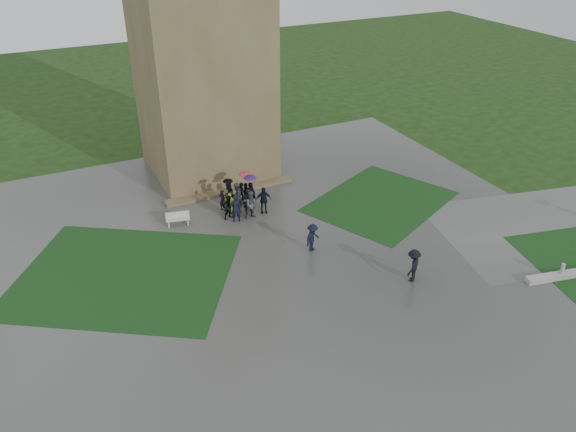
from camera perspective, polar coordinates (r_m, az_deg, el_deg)
name	(u,v)px	position (r m, az deg, el deg)	size (l,w,h in m)	color
ground	(300,274)	(30.22, 1.24, -5.91)	(120.00, 120.00, 0.00)	black
plaza	(284,255)	(31.69, -0.39, -4.00)	(34.00, 34.00, 0.02)	#3A3A38
lawn_inset_left	(125,274)	(31.38, -16.26, -5.72)	(11.00, 9.00, 0.01)	black
lawn_inset_right	(381,201)	(37.67, 9.39, 1.47)	(9.00, 7.00, 0.01)	black
tower	(200,45)	(39.48, -8.91, 16.79)	(8.00, 8.00, 18.00)	brown
tower_plinth	(230,191)	(38.53, -5.88, 2.58)	(9.00, 0.80, 0.22)	brown
bench	(178,219)	(34.98, -11.13, -0.26)	(1.51, 0.76, 0.84)	beige
visitor_cluster	(243,197)	(35.68, -4.56, 1.94)	(3.21, 2.66, 2.38)	black
pedestrian_mid	(313,238)	(31.69, 2.51, -2.21)	(1.09, 0.56, 1.68)	black
pedestrian_near	(413,265)	(29.93, 12.59, -4.92)	(1.20, 0.62, 1.85)	black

